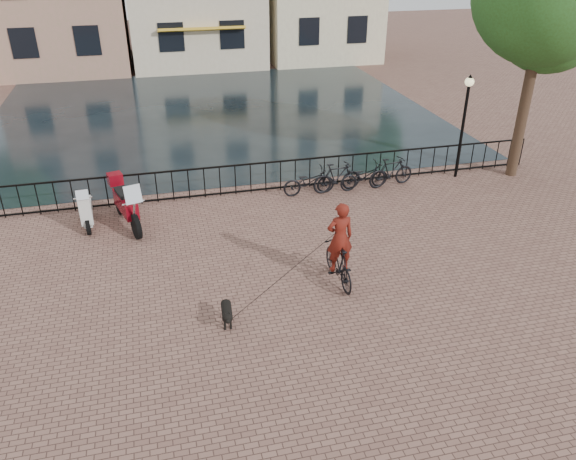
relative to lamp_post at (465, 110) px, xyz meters
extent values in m
plane|color=brown|center=(-7.20, -7.60, -2.38)|extent=(100.00, 100.00, 0.00)
plane|color=black|center=(-7.20, 9.70, -2.38)|extent=(20.00, 20.00, 0.00)
cube|color=black|center=(-7.20, 0.40, -1.38)|extent=(20.00, 0.05, 0.05)
cube|color=black|center=(-7.20, 0.40, -2.30)|extent=(20.00, 0.05, 0.05)
cube|color=gold|center=(-6.70, 17.70, 0.22)|extent=(5.00, 0.60, 0.15)
cylinder|color=black|center=(2.00, -0.30, 0.42)|extent=(0.36, 0.36, 5.60)
cylinder|color=black|center=(4.80, 19.40, 0.60)|extent=(0.36, 0.36, 5.95)
cylinder|color=black|center=(0.00, 0.00, -0.78)|extent=(0.10, 0.10, 3.20)
sphere|color=beige|center=(0.00, 0.00, 0.92)|extent=(0.30, 0.30, 0.30)
imported|color=black|center=(-6.12, -5.32, -1.83)|extent=(0.57, 1.83, 1.09)
imported|color=#5C150D|center=(-6.12, -5.32, -0.96)|extent=(0.80, 0.54, 2.14)
imported|color=black|center=(-5.40, -0.20, -1.93)|extent=(1.73, 0.64, 0.90)
imported|color=black|center=(-4.45, -0.20, -1.88)|extent=(1.70, 0.64, 1.00)
imported|color=black|center=(-3.50, -0.20, -1.93)|extent=(1.77, 0.76, 0.90)
imported|color=black|center=(-2.55, -0.20, -1.88)|extent=(1.72, 0.74, 1.00)
camera|label=1|loc=(-10.12, -16.23, 5.26)|focal=35.00mm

